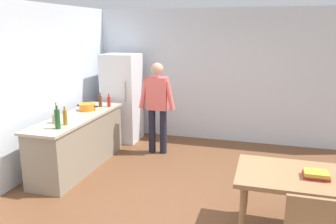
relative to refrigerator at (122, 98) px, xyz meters
The scene contains 14 objects.
ground_plane 3.19m from the refrigerator, 51.63° to the right, with size 14.00×14.00×0.00m, color brown.
wall_back 2.04m from the refrigerator, 17.53° to the left, with size 6.40×0.12×2.70m, color silver.
wall_left 2.35m from the refrigerator, 107.65° to the right, with size 0.12×5.60×2.70m, color silver.
kitchen_counter 1.66m from the refrigerator, 93.58° to the right, with size 0.64×2.20×0.90m.
refrigerator is the anchor object (origin of this frame).
person 1.10m from the refrigerator, 30.23° to the right, with size 0.70×0.22×1.70m.
dining_table 4.27m from the refrigerator, 39.29° to the right, with size 1.40×0.90×0.75m.
cooking_pot 1.21m from the refrigerator, 96.16° to the right, with size 0.40×0.28×0.12m.
utensil_jar 2.08m from the refrigerator, 94.89° to the right, with size 0.11×0.11×0.32m.
bottle_beer_brown 0.89m from the refrigerator, 92.87° to the right, with size 0.06×0.06×0.26m.
bottle_sauce_red 0.84m from the refrigerator, 82.81° to the right, with size 0.06×0.06×0.24m.
bottle_wine_green 2.34m from the refrigerator, 89.28° to the right, with size 0.08×0.08×0.34m.
bottle_oil_amber 2.13m from the refrigerator, 89.51° to the right, with size 0.06×0.06×0.28m.
book_stack 4.40m from the refrigerator, 38.67° to the right, with size 0.27×0.20×0.07m.
Camera 1 is at (0.96, -4.04, 2.30)m, focal length 36.75 mm.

